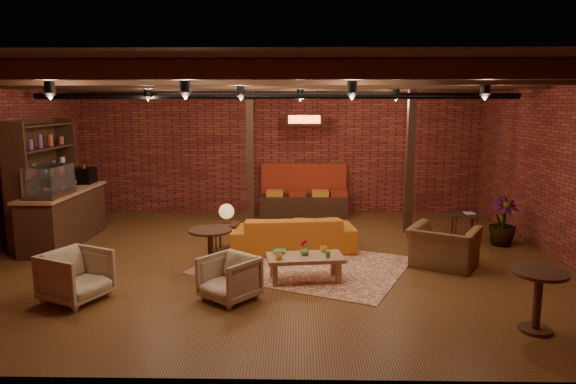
{
  "coord_description": "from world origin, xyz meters",
  "views": [
    {
      "loc": [
        0.46,
        -8.7,
        2.71
      ],
      "look_at": [
        0.28,
        0.2,
        1.17
      ],
      "focal_mm": 32.0,
      "sensor_mm": 36.0,
      "label": 1
    }
  ],
  "objects_px": {
    "side_table_lamp": "(227,215)",
    "coffee_table": "(304,258)",
    "side_table_book": "(464,216)",
    "round_table_left": "(211,243)",
    "round_table_right": "(538,291)",
    "armchair_right": "(444,240)",
    "sofa": "(292,233)",
    "armchair_a": "(76,273)",
    "armchair_b": "(229,276)",
    "plant_tall": "(506,174)"
  },
  "relations": [
    {
      "from": "side_table_lamp",
      "to": "coffee_table",
      "type": "bearing_deg",
      "value": -49.02
    },
    {
      "from": "side_table_book",
      "to": "round_table_left",
      "type": "bearing_deg",
      "value": -156.47
    },
    {
      "from": "coffee_table",
      "to": "round_table_right",
      "type": "xyz_separation_m",
      "value": [
        2.76,
        -1.73,
        0.14
      ]
    },
    {
      "from": "armchair_right",
      "to": "sofa",
      "type": "bearing_deg",
      "value": 11.43
    },
    {
      "from": "armchair_a",
      "to": "side_table_book",
      "type": "relative_size",
      "value": 1.37
    },
    {
      "from": "armchair_b",
      "to": "round_table_left",
      "type": "bearing_deg",
      "value": 150.47
    },
    {
      "from": "round_table_left",
      "to": "armchair_right",
      "type": "xyz_separation_m",
      "value": [
        3.84,
        0.38,
        -0.02
      ]
    },
    {
      "from": "coffee_table",
      "to": "side_table_lamp",
      "type": "bearing_deg",
      "value": 130.98
    },
    {
      "from": "round_table_left",
      "to": "round_table_right",
      "type": "distance_m",
      "value": 4.76
    },
    {
      "from": "side_table_book",
      "to": "round_table_right",
      "type": "relative_size",
      "value": 0.76
    },
    {
      "from": "round_table_left",
      "to": "round_table_right",
      "type": "height_order",
      "value": "round_table_right"
    },
    {
      "from": "side_table_lamp",
      "to": "side_table_book",
      "type": "distance_m",
      "value": 4.7
    },
    {
      "from": "sofa",
      "to": "armchair_b",
      "type": "xyz_separation_m",
      "value": [
        -0.84,
        -2.42,
        0.01
      ]
    },
    {
      "from": "side_table_book",
      "to": "round_table_right",
      "type": "height_order",
      "value": "round_table_right"
    },
    {
      "from": "side_table_lamp",
      "to": "side_table_book",
      "type": "height_order",
      "value": "side_table_lamp"
    },
    {
      "from": "sofa",
      "to": "round_table_left",
      "type": "relative_size",
      "value": 3.2
    },
    {
      "from": "coffee_table",
      "to": "round_table_right",
      "type": "bearing_deg",
      "value": -32.04
    },
    {
      "from": "coffee_table",
      "to": "armchair_right",
      "type": "relative_size",
      "value": 1.17
    },
    {
      "from": "sofa",
      "to": "armchair_a",
      "type": "distance_m",
      "value": 3.87
    },
    {
      "from": "sofa",
      "to": "round_table_left",
      "type": "height_order",
      "value": "round_table_left"
    },
    {
      "from": "side_table_book",
      "to": "plant_tall",
      "type": "height_order",
      "value": "plant_tall"
    },
    {
      "from": "armchair_a",
      "to": "armchair_right",
      "type": "relative_size",
      "value": 0.74
    },
    {
      "from": "round_table_left",
      "to": "side_table_book",
      "type": "xyz_separation_m",
      "value": [
        4.71,
        2.05,
        0.02
      ]
    },
    {
      "from": "sofa",
      "to": "coffee_table",
      "type": "distance_m",
      "value": 1.63
    },
    {
      "from": "armchair_a",
      "to": "coffee_table",
      "type": "bearing_deg",
      "value": -49.72
    },
    {
      "from": "coffee_table",
      "to": "armchair_a",
      "type": "height_order",
      "value": "armchair_a"
    },
    {
      "from": "coffee_table",
      "to": "round_table_right",
      "type": "distance_m",
      "value": 3.26
    },
    {
      "from": "side_table_lamp",
      "to": "plant_tall",
      "type": "relative_size",
      "value": 0.32
    },
    {
      "from": "sofa",
      "to": "round_table_left",
      "type": "distance_m",
      "value": 1.81
    },
    {
      "from": "sofa",
      "to": "armchair_right",
      "type": "bearing_deg",
      "value": 154.08
    },
    {
      "from": "round_table_left",
      "to": "armchair_a",
      "type": "bearing_deg",
      "value": -143.44
    },
    {
      "from": "round_table_left",
      "to": "side_table_book",
      "type": "relative_size",
      "value": 1.26
    },
    {
      "from": "armchair_b",
      "to": "armchair_a",
      "type": "bearing_deg",
      "value": -138.91
    },
    {
      "from": "sofa",
      "to": "round_table_right",
      "type": "xyz_separation_m",
      "value": [
        2.97,
        -3.35,
        0.17
      ]
    },
    {
      "from": "round_table_left",
      "to": "armchair_b",
      "type": "bearing_deg",
      "value": -68.86
    },
    {
      "from": "coffee_table",
      "to": "armchair_b",
      "type": "bearing_deg",
      "value": -142.7
    },
    {
      "from": "armchair_b",
      "to": "round_table_right",
      "type": "bearing_deg",
      "value": 25.65
    },
    {
      "from": "armchair_right",
      "to": "plant_tall",
      "type": "distance_m",
      "value": 2.22
    },
    {
      "from": "round_table_right",
      "to": "plant_tall",
      "type": "bearing_deg",
      "value": 74.29
    },
    {
      "from": "side_table_lamp",
      "to": "round_table_left",
      "type": "xyz_separation_m",
      "value": [
        -0.09,
        -1.26,
        -0.19
      ]
    },
    {
      "from": "armchair_b",
      "to": "armchair_right",
      "type": "distance_m",
      "value": 3.73
    },
    {
      "from": "coffee_table",
      "to": "round_table_left",
      "type": "xyz_separation_m",
      "value": [
        -1.5,
        0.37,
        0.13
      ]
    },
    {
      "from": "side_table_lamp",
      "to": "armchair_b",
      "type": "xyz_separation_m",
      "value": [
        0.37,
        -2.43,
        -0.33
      ]
    },
    {
      "from": "armchair_right",
      "to": "side_table_book",
      "type": "height_order",
      "value": "armchair_right"
    },
    {
      "from": "round_table_left",
      "to": "armchair_a",
      "type": "distance_m",
      "value": 2.08
    },
    {
      "from": "side_table_book",
      "to": "side_table_lamp",
      "type": "bearing_deg",
      "value": -170.31
    },
    {
      "from": "plant_tall",
      "to": "round_table_right",
      "type": "bearing_deg",
      "value": -105.71
    },
    {
      "from": "round_table_left",
      "to": "armchair_b",
      "type": "relative_size",
      "value": 1.04
    },
    {
      "from": "side_table_book",
      "to": "plant_tall",
      "type": "distance_m",
      "value": 1.13
    },
    {
      "from": "armchair_a",
      "to": "armchair_b",
      "type": "bearing_deg",
      "value": -63.25
    }
  ]
}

